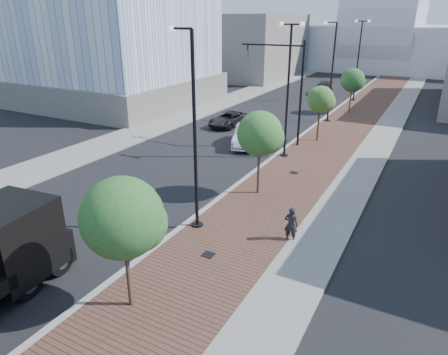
% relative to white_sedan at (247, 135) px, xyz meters
% --- Properties ---
extents(sidewalk, '(7.00, 140.00, 0.12)m').
position_rel_white_sedan_xyz_m(sidewalk, '(6.55, 16.66, -0.76)').
color(sidewalk, '#4C2D23').
rests_on(sidewalk, ground).
extents(concrete_strip, '(2.40, 140.00, 0.13)m').
position_rel_white_sedan_xyz_m(concrete_strip, '(9.25, 16.66, -0.76)').
color(concrete_strip, slate).
rests_on(concrete_strip, ground).
extents(curb, '(0.30, 140.00, 0.14)m').
position_rel_white_sedan_xyz_m(curb, '(3.05, 16.66, -0.75)').
color(curb, gray).
rests_on(curb, ground).
extents(west_sidewalk, '(4.00, 140.00, 0.12)m').
position_rel_white_sedan_xyz_m(west_sidewalk, '(-9.95, 16.66, -0.76)').
color(west_sidewalk, slate).
rests_on(west_sidewalk, ground).
extents(white_sedan, '(3.14, 5.28, 1.64)m').
position_rel_white_sedan_xyz_m(white_sedan, '(0.00, 0.00, 0.00)').
color(white_sedan, silver).
rests_on(white_sedan, ground).
extents(dark_car_mid, '(2.44, 4.84, 1.31)m').
position_rel_white_sedan_xyz_m(dark_car_mid, '(-4.15, 4.67, -0.16)').
color(dark_car_mid, black).
rests_on(dark_car_mid, ground).
extents(dark_car_far, '(2.31, 5.03, 1.43)m').
position_rel_white_sedan_xyz_m(dark_car_far, '(-0.99, 25.52, -0.11)').
color(dark_car_far, black).
rests_on(dark_car_far, ground).
extents(pedestrian, '(0.67, 0.49, 1.69)m').
position_rel_white_sedan_xyz_m(pedestrian, '(8.06, -12.40, 0.03)').
color(pedestrian, black).
rests_on(pedestrian, ground).
extents(streetlight_1, '(1.44, 0.56, 9.21)m').
position_rel_white_sedan_xyz_m(streetlight_1, '(3.54, -13.34, 3.52)').
color(streetlight_1, black).
rests_on(streetlight_1, ground).
extents(streetlight_2, '(1.72, 0.56, 9.28)m').
position_rel_white_sedan_xyz_m(streetlight_2, '(3.65, -1.34, 4.00)').
color(streetlight_2, black).
rests_on(streetlight_2, ground).
extents(streetlight_3, '(1.44, 0.56, 9.21)m').
position_rel_white_sedan_xyz_m(streetlight_3, '(3.54, 10.66, 3.52)').
color(streetlight_3, black).
rests_on(streetlight_3, ground).
extents(streetlight_4, '(1.72, 0.56, 9.28)m').
position_rel_white_sedan_xyz_m(streetlight_4, '(3.65, 22.66, 4.00)').
color(streetlight_4, black).
rests_on(streetlight_4, ground).
extents(traffic_mast, '(5.09, 0.20, 8.00)m').
position_rel_white_sedan_xyz_m(traffic_mast, '(2.75, 1.66, 4.16)').
color(traffic_mast, black).
rests_on(traffic_mast, ground).
extents(tree_0, '(2.73, 2.73, 4.92)m').
position_rel_white_sedan_xyz_m(tree_0, '(4.69, -19.32, 2.72)').
color(tree_0, '#382619').
rests_on(tree_0, ground).
extents(tree_1, '(2.53, 2.51, 4.89)m').
position_rel_white_sedan_xyz_m(tree_1, '(4.69, -8.32, 2.80)').
color(tree_1, '#382619').
rests_on(tree_1, ground).
extents(tree_2, '(2.22, 2.14, 4.56)m').
position_rel_white_sedan_xyz_m(tree_2, '(4.69, 3.68, 2.65)').
color(tree_2, '#382619').
rests_on(tree_2, ground).
extents(tree_3, '(2.48, 2.45, 4.70)m').
position_rel_white_sedan_xyz_m(tree_3, '(4.69, 15.68, 2.64)').
color(tree_3, '#382619').
rests_on(tree_3, ground).
extents(tower_podium, '(19.00, 19.00, 3.00)m').
position_rel_white_sedan_xyz_m(tower_podium, '(-20.95, 8.66, 0.68)').
color(tower_podium, '#5F5C55').
rests_on(tower_podium, ground).
extents(convention_center, '(50.00, 30.00, 50.00)m').
position_rel_white_sedan_xyz_m(convention_center, '(1.05, 61.66, 5.18)').
color(convention_center, '#B5B8C0').
rests_on(convention_center, ground).
extents(commercial_block_nw, '(14.00, 20.00, 10.00)m').
position_rel_white_sedan_xyz_m(commercial_block_nw, '(-16.95, 36.66, 4.18)').
color(commercial_block_nw, slate).
rests_on(commercial_block_nw, ground).
extents(utility_cover_1, '(0.50, 0.50, 0.02)m').
position_rel_white_sedan_xyz_m(utility_cover_1, '(5.45, -15.34, -0.69)').
color(utility_cover_1, black).
rests_on(utility_cover_1, sidewalk).
extents(utility_cover_2, '(0.50, 0.50, 0.02)m').
position_rel_white_sedan_xyz_m(utility_cover_2, '(5.45, -4.34, -0.69)').
color(utility_cover_2, black).
rests_on(utility_cover_2, sidewalk).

